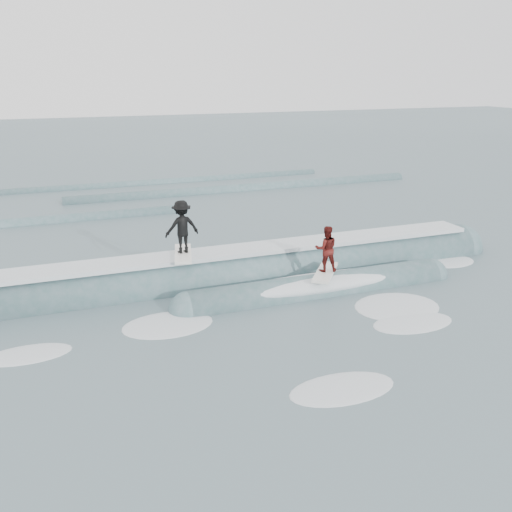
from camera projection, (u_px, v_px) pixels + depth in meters
name	position (u px, v px, depth m)	size (l,w,h in m)	color
ground	(284.00, 313.00, 17.49)	(160.00, 160.00, 0.00)	#3D535A
breaking_wave	(261.00, 279.00, 20.19)	(20.64, 3.81, 2.05)	#3B6163
surfer_black	(182.00, 229.00, 19.09)	(1.21, 2.07, 1.89)	white
surfer_red	(326.00, 252.00, 18.79)	(1.65, 1.93, 1.64)	white
whitewater	(329.00, 317.00, 17.17)	(17.40, 8.44, 0.10)	white
far_swells	(145.00, 199.00, 32.82)	(38.26, 8.65, 0.80)	#3B6163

